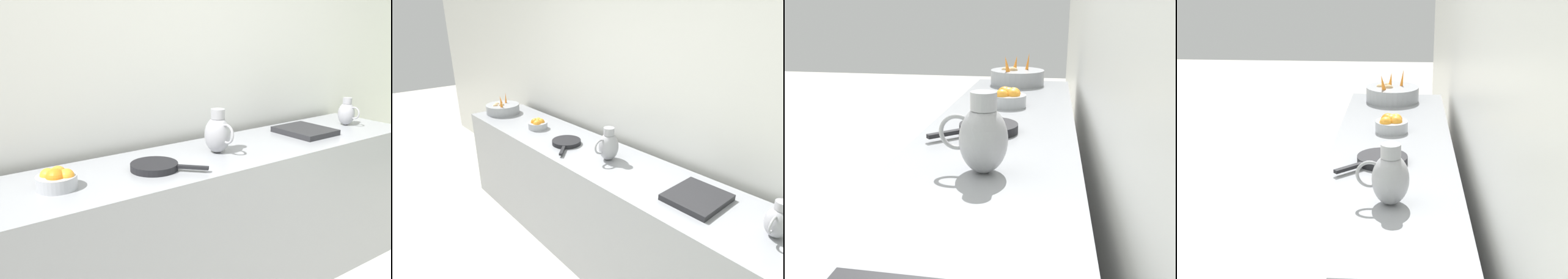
{
  "view_description": "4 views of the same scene",
  "coord_description": "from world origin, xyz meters",
  "views": [
    {
      "loc": [
        0.41,
        -1.64,
        1.68
      ],
      "look_at": [
        -1.39,
        -0.33,
        1.08
      ],
      "focal_mm": 41.88,
      "sensor_mm": 36.0,
      "label": 1
    },
    {
      "loc": [
        0.01,
        1.49,
        1.96
      ],
      "look_at": [
        -1.52,
        -0.29,
        1.03
      ],
      "focal_mm": 29.31,
      "sensor_mm": 36.0,
      "label": 2
    },
    {
      "loc": [
        -1.73,
        1.14,
        1.41
      ],
      "look_at": [
        -1.52,
        -0.08,
        1.04
      ],
      "focal_mm": 38.71,
      "sensor_mm": 36.0,
      "label": 3
    },
    {
      "loc": [
        -1.59,
        1.91,
        1.87
      ],
      "look_at": [
        -1.45,
        -0.22,
        1.15
      ],
      "focal_mm": 49.98,
      "sensor_mm": 36.0,
      "label": 4
    }
  ],
  "objects": [
    {
      "name": "metal_pitcher_tall",
      "position": [
        -1.53,
        -0.07,
        1.05
      ],
      "size": [
        0.21,
        0.15,
        0.25
      ],
      "color": "#939399",
      "rests_on": "prep_counter"
    },
    {
      "name": "skillet_on_counter",
      "position": [
        -1.48,
        -0.52,
        0.95
      ],
      "size": [
        0.33,
        0.32,
        0.03
      ],
      "color": "black",
      "rests_on": "prep_counter"
    },
    {
      "name": "vegetable_colander",
      "position": [
        -1.5,
        -1.7,
        0.98
      ],
      "size": [
        0.36,
        0.36,
        0.21
      ],
      "color": "gray",
      "rests_on": "prep_counter"
    },
    {
      "name": "prep_counter",
      "position": [
        -1.53,
        -0.25,
        0.47
      ],
      "size": [
        0.63,
        3.29,
        0.93
      ],
      "primitive_type": "cube",
      "color": "gray",
      "rests_on": "ground_plane"
    },
    {
      "name": "tile_wall_left",
      "position": [
        -1.95,
        0.25,
        1.5
      ],
      "size": [
        0.1,
        9.28,
        3.0
      ],
      "primitive_type": "cube",
      "color": "silver",
      "rests_on": "ground_plane"
    },
    {
      "name": "orange_bowl",
      "position": [
        -1.51,
        -1.01,
        0.98
      ],
      "size": [
        0.18,
        0.18,
        0.1
      ],
      "color": "#9EA0A5",
      "rests_on": "prep_counter"
    }
  ]
}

